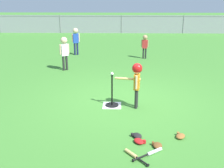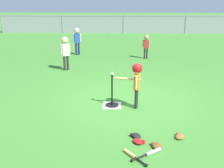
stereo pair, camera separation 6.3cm
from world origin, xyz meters
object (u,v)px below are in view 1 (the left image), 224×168
Objects in this scene: glove_outfield_drop at (180,136)px; baseball_on_tee at (112,74)px; fielder_deep_right at (145,43)px; glove_near_bats at (157,145)px; spare_bat_wood at (133,155)px; glove_by_plate at (137,136)px; fielder_near_right at (76,38)px; spare_bat_silver at (152,153)px; glove_tossed_aside at (139,141)px; fielder_deep_center at (64,49)px; batter_child at (137,76)px; batting_tee at (112,101)px.

baseball_on_tee is at bearing 130.95° from glove_outfield_drop.
fielder_deep_right is at bearing 76.24° from baseball_on_tee.
fielder_deep_right is at bearing 86.93° from glove_near_bats.
glove_outfield_drop is (0.92, 0.66, 0.01)m from spare_bat_wood.
baseball_on_tee is 0.28× the size of glove_by_plate.
fielder_deep_right is 0.84× the size of fielder_near_right.
fielder_deep_right is 1.78× the size of spare_bat_silver.
fielder_near_right is 7.71m from glove_tossed_aside.
batter_child is at bearing -54.99° from fielder_deep_center.
batting_tee is 0.68m from baseball_on_tee.
baseball_on_tee is at bearing -103.76° from fielder_deep_right.
glove_outfield_drop is at bearing 14.77° from glove_tossed_aside.
spare_bat_wood is 0.66m from glove_by_plate.
glove_near_bats is 0.59m from glove_outfield_drop.
fielder_deep_center is at bearing -90.61° from fielder_near_right.
batter_child is 2.26× the size of spare_bat_wood.
glove_outfield_drop is (1.33, -1.53, -0.77)m from baseball_on_tee.
glove_tossed_aside is at bearing -95.79° from fielder_deep_right.
fielder_near_right is at bearing 89.39° from fielder_deep_center.
fielder_deep_center reaches higher than glove_outfield_drop.
glove_near_bats is (0.85, -1.87, -0.77)m from baseball_on_tee.
glove_tossed_aside is at bearing -72.88° from batting_tee.
spare_bat_wood is at bearing -79.46° from batting_tee.
fielder_deep_right reaches higher than batting_tee.
glove_by_plate is 1.20× the size of glove_near_bats.
glove_outfield_drop is at bearing 35.75° from glove_near_bats.
fielder_near_right is 7.50m from glove_by_plate.
fielder_deep_center is 2.42× the size of spare_bat_wood.
batting_tee is at bearing 180.00° from baseball_on_tee.
spare_bat_wood is at bearing -94.40° from batter_child.
baseball_on_tee is at bearing 107.12° from glove_tossed_aside.
glove_by_plate is at bearing 81.14° from spare_bat_wood.
fielder_near_right reaches higher than spare_bat_silver.
batting_tee is 3.63m from fielder_deep_center.
glove_near_bats and glove_outfield_drop have the same top height.
baseball_on_tee is 2.20m from glove_near_bats.
fielder_near_right is 4.34× the size of glove_by_plate.
glove_near_bats is (0.28, -1.77, -0.74)m from batter_child.
spare_bat_silver is at bearing -94.01° from fielder_deep_right.
fielder_deep_center is (-1.70, 3.14, -0.06)m from baseball_on_tee.
fielder_near_right is 2.41× the size of spare_bat_wood.
fielder_deep_center is 4.28× the size of glove_outfield_drop.
fielder_near_right reaches higher than spare_bat_wood.
fielder_deep_center is at bearing 118.48° from batting_tee.
fielder_near_right reaches higher than baseball_on_tee.
fielder_near_right reaches higher than glove_by_plate.
fielder_deep_center is 5.82m from spare_bat_silver.
baseball_on_tee reaches higher than batting_tee.
baseball_on_tee reaches higher than spare_bat_silver.
glove_near_bats is at bearing -45.09° from glove_by_plate.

